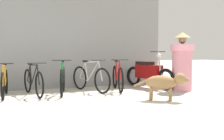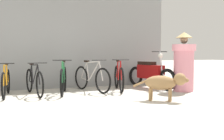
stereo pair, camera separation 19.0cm
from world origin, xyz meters
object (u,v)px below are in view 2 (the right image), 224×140
person_in_robes (184,62)px  bicycle_2 (63,80)px  bicycle_4 (119,78)px  bicycle_1 (34,81)px  bicycle_3 (91,78)px  motorcycle (150,73)px  stray_dog (165,83)px  bicycle_0 (6,82)px

person_in_robes → bicycle_2: bearing=-48.7°
bicycle_4 → person_in_robes: person_in_robes is taller
bicycle_1 → person_in_robes: size_ratio=1.05×
bicycle_1 → bicycle_4: size_ratio=1.04×
bicycle_4 → bicycle_3: bearing=-80.5°
bicycle_4 → person_in_robes: (1.62, -0.78, 0.44)m
bicycle_4 → motorcycle: bearing=110.1°
bicycle_1 → bicycle_4: 2.31m
bicycle_4 → stray_dog: bearing=23.6°
bicycle_3 → bicycle_4: size_ratio=1.02×
bicycle_1 → motorcycle: bearing=82.9°
stray_dog → bicycle_2: bearing=171.9°
bicycle_2 → person_in_robes: size_ratio=0.99×
bicycle_1 → bicycle_3: bearing=83.7°
bicycle_0 → motorcycle: motorcycle is taller
bicycle_1 → motorcycle: motorcycle is taller
bicycle_2 → bicycle_4: size_ratio=0.99×
bicycle_4 → bicycle_1: bearing=-75.5°
bicycle_0 → stray_dog: 3.78m
bicycle_2 → bicycle_4: bicycle_2 is taller
bicycle_1 → bicycle_2: bearing=74.5°
bicycle_4 → stray_dog: (0.30, -1.89, 0.04)m
motorcycle → stray_dog: size_ratio=1.91×
bicycle_0 → bicycle_2: (1.38, -0.10, 0.02)m
bicycle_3 → bicycle_4: bearing=68.0°
stray_dog → person_in_robes: person_in_robes is taller
stray_dog → bicycle_0: bearing=-174.5°
bicycle_1 → stray_dog: 3.22m
bicycle_4 → person_in_robes: bearing=78.8°
person_in_robes → bicycle_1: bearing=-47.7°
bicycle_1 → bicycle_3: 1.52m
bicycle_1 → stray_dog: bearing=45.1°
bicycle_1 → bicycle_4: (2.31, 0.00, 0.02)m
bicycle_4 → person_in_robes: size_ratio=1.00×
bicycle_0 → bicycle_3: bearing=96.1°
bicycle_1 → bicycle_2: size_ratio=1.06×
bicycle_3 → person_in_robes: size_ratio=1.03×
bicycle_3 → motorcycle: motorcycle is taller
bicycle_3 → motorcycle: size_ratio=0.85×
bicycle_2 → bicycle_1: bearing=-81.9°
motorcycle → stray_dog: motorcycle is taller
bicycle_4 → motorcycle: (1.07, 0.11, 0.10)m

